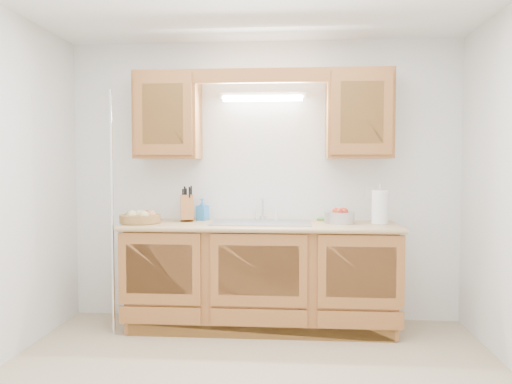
# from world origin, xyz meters

# --- Properties ---
(room) EXTENTS (3.52, 3.50, 2.50)m
(room) POSITION_xyz_m (0.00, 0.00, 1.25)
(room) COLOR tan
(room) RESTS_ON ground
(base_cabinets) EXTENTS (2.20, 0.60, 0.86)m
(base_cabinets) POSITION_xyz_m (0.00, 1.20, 0.44)
(base_cabinets) COLOR #965D2C
(base_cabinets) RESTS_ON ground
(countertop) EXTENTS (2.30, 0.63, 0.04)m
(countertop) POSITION_xyz_m (0.00, 1.19, 0.88)
(countertop) COLOR tan
(countertop) RESTS_ON base_cabinets
(upper_cabinet_left) EXTENTS (0.55, 0.33, 0.75)m
(upper_cabinet_left) POSITION_xyz_m (-0.83, 1.33, 1.83)
(upper_cabinet_left) COLOR #965D2C
(upper_cabinet_left) RESTS_ON room
(upper_cabinet_right) EXTENTS (0.55, 0.33, 0.75)m
(upper_cabinet_right) POSITION_xyz_m (0.83, 1.33, 1.83)
(upper_cabinet_right) COLOR #965D2C
(upper_cabinet_right) RESTS_ON room
(valance) EXTENTS (2.20, 0.05, 0.12)m
(valance) POSITION_xyz_m (0.00, 1.19, 2.14)
(valance) COLOR #965D2C
(valance) RESTS_ON room
(fluorescent_fixture) EXTENTS (0.76, 0.08, 0.08)m
(fluorescent_fixture) POSITION_xyz_m (0.00, 1.42, 2.00)
(fluorescent_fixture) COLOR white
(fluorescent_fixture) RESTS_ON room
(sink) EXTENTS (0.84, 0.46, 0.36)m
(sink) POSITION_xyz_m (0.00, 1.21, 0.83)
(sink) COLOR #9E9EA3
(sink) RESTS_ON countertop
(wire_shelf_pole) EXTENTS (0.03, 0.03, 2.00)m
(wire_shelf_pole) POSITION_xyz_m (-1.20, 0.94, 1.00)
(wire_shelf_pole) COLOR silver
(wire_shelf_pole) RESTS_ON ground
(outlet_plate) EXTENTS (0.08, 0.01, 0.12)m
(outlet_plate) POSITION_xyz_m (0.95, 1.49, 1.15)
(outlet_plate) COLOR white
(outlet_plate) RESTS_ON room
(fruit_basket) EXTENTS (0.38, 0.38, 0.11)m
(fruit_basket) POSITION_xyz_m (-1.03, 1.14, 0.95)
(fruit_basket) COLOR olive
(fruit_basket) RESTS_ON countertop
(knife_block) EXTENTS (0.15, 0.20, 0.32)m
(knife_block) POSITION_xyz_m (-0.67, 1.32, 1.02)
(knife_block) COLOR #965D2C
(knife_block) RESTS_ON countertop
(orange_canister) EXTENTS (0.08, 0.08, 0.22)m
(orange_canister) POSITION_xyz_m (-0.68, 1.37, 1.01)
(orange_canister) COLOR #D2430B
(orange_canister) RESTS_ON countertop
(soap_bottle) EXTENTS (0.11, 0.11, 0.19)m
(soap_bottle) POSITION_xyz_m (-0.54, 1.40, 1.00)
(soap_bottle) COLOR #297BD0
(soap_bottle) RESTS_ON countertop
(sponge) EXTENTS (0.12, 0.09, 0.02)m
(sponge) POSITION_xyz_m (0.54, 1.44, 0.91)
(sponge) COLOR #CC333F
(sponge) RESTS_ON countertop
(paper_towel) EXTENTS (0.17, 0.17, 0.34)m
(paper_towel) POSITION_xyz_m (0.99, 1.20, 1.04)
(paper_towel) COLOR silver
(paper_towel) RESTS_ON countertop
(apple_bowl) EXTENTS (0.26, 0.26, 0.13)m
(apple_bowl) POSITION_xyz_m (0.66, 1.24, 0.96)
(apple_bowl) COLOR silver
(apple_bowl) RESTS_ON countertop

